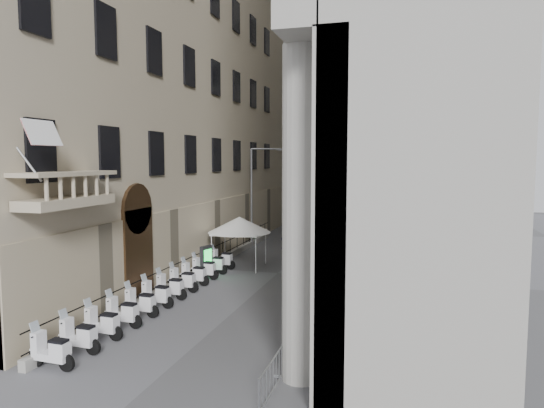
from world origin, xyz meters
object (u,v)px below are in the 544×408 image
at_px(street_lamp, 255,189).
at_px(pedestrian_b, 310,245).
at_px(security_tent, 240,225).
at_px(pedestrian_a, 286,243).
at_px(info_kiosk, 206,261).
at_px(scooter_0, 52,369).

distance_m(street_lamp, pedestrian_b, 6.55).
bearing_deg(security_tent, pedestrian_a, 61.49).
relative_size(info_kiosk, pedestrian_a, 0.89).
xyz_separation_m(street_lamp, pedestrian_a, (3.34, -3.54, -3.48)).
distance_m(scooter_0, street_lamp, 23.15).
bearing_deg(pedestrian_a, street_lamp, -64.07).
relative_size(info_kiosk, pedestrian_b, 1.12).
height_order(info_kiosk, pedestrian_a, pedestrian_a).
bearing_deg(security_tent, pedestrian_b, 53.72).
height_order(street_lamp, pedestrian_a, street_lamp).
relative_size(security_tent, info_kiosk, 2.21).
bearing_deg(security_tent, info_kiosk, -113.99).
bearing_deg(info_kiosk, pedestrian_b, 75.06).
xyz_separation_m(scooter_0, street_lamp, (-0.34, 22.71, 4.47)).
relative_size(security_tent, pedestrian_a, 1.97).
distance_m(info_kiosk, pedestrian_b, 8.67).
xyz_separation_m(scooter_0, pedestrian_a, (2.99, 19.17, 0.99)).
distance_m(scooter_0, pedestrian_a, 19.43).
distance_m(street_lamp, pedestrian_a, 5.98).
bearing_deg(scooter_0, pedestrian_a, -6.04).
bearing_deg(info_kiosk, street_lamp, 108.25).
height_order(info_kiosk, pedestrian_b, info_kiosk).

